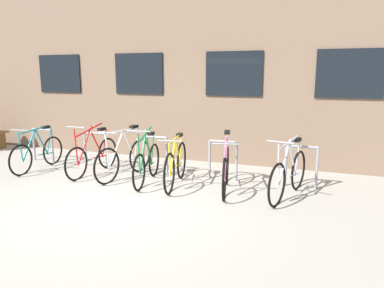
{
  "coord_description": "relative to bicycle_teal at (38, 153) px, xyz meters",
  "views": [
    {
      "loc": [
        3.12,
        -4.83,
        2.09
      ],
      "look_at": [
        0.78,
        1.6,
        0.74
      ],
      "focal_mm": 33.44,
      "sensor_mm": 36.0,
      "label": 1
    }
  ],
  "objects": [
    {
      "name": "ground_plane",
      "position": [
        2.76,
        -1.28,
        -0.37
      ],
      "size": [
        42.0,
        42.0,
        0.0
      ],
      "primitive_type": "plane",
      "color": "#9E998E"
    },
    {
      "name": "storefront_building",
      "position": [
        2.76,
        5.38,
        2.39
      ],
      "size": [
        28.0,
        6.96,
        5.52
      ],
      "color": "#7A604C",
      "rests_on": "ground"
    },
    {
      "name": "bicycle_yellow",
      "position": [
        3.33,
        -0.01,
        0.03
      ],
      "size": [
        0.46,
        1.77,
        0.97
      ],
      "color": "black",
      "rests_on": "ground"
    },
    {
      "name": "bicycle_pink",
      "position": [
        4.31,
        -0.03,
        0.03
      ],
      "size": [
        0.5,
        1.67,
        1.08
      ],
      "color": "black",
      "rests_on": "ground"
    },
    {
      "name": "bike_rack",
      "position": [
        2.58,
        0.62,
        0.12
      ],
      "size": [
        6.61,
        0.05,
        0.8
      ],
      "color": "gray",
      "rests_on": "ground"
    },
    {
      "name": "bicycle_green",
      "position": [
        2.73,
        -0.05,
        0.01
      ],
      "size": [
        0.45,
        1.65,
        1.11
      ],
      "color": "black",
      "rests_on": "ground"
    },
    {
      "name": "bicycle_white",
      "position": [
        2.13,
        0.12,
        0.03
      ],
      "size": [
        0.45,
        1.76,
        1.05
      ],
      "color": "black",
      "rests_on": "ground"
    },
    {
      "name": "bicycle_red",
      "position": [
        1.35,
        0.14,
        0.01
      ],
      "size": [
        0.44,
        1.77,
        1.09
      ],
      "color": "black",
      "rests_on": "ground"
    },
    {
      "name": "bicycle_silver",
      "position": [
        5.41,
        0.03,
        0.03
      ],
      "size": [
        0.57,
        1.76,
        1.07
      ],
      "color": "black",
      "rests_on": "ground"
    },
    {
      "name": "bicycle_teal",
      "position": [
        0.0,
        0.0,
        0.0
      ],
      "size": [
        0.44,
        1.69,
        0.98
      ],
      "color": "black",
      "rests_on": "ground"
    }
  ]
}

